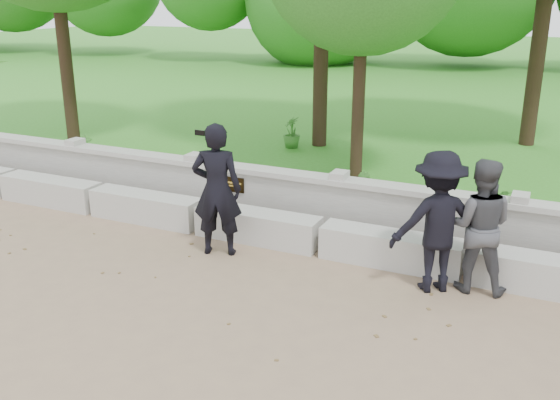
{
  "coord_description": "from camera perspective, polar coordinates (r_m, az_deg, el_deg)",
  "views": [
    {
      "loc": [
        4.91,
        -5.71,
        3.51
      ],
      "look_at": [
        1.59,
        1.42,
        0.86
      ],
      "focal_mm": 40.0,
      "sensor_mm": 36.0,
      "label": 1
    }
  ],
  "objects": [
    {
      "name": "shrub_c",
      "position": [
        9.51,
        19.32,
        -0.56
      ],
      "size": [
        0.74,
        0.73,
        0.62
      ],
      "primitive_type": "imported",
      "rotation": [
        0.0,
        0.0,
        3.83
      ],
      "color": "#346F25",
      "rests_on": "lawn"
    },
    {
      "name": "lawn",
      "position": [
        20.59,
        10.97,
        8.79
      ],
      "size": [
        40.0,
        22.0,
        0.25
      ],
      "primitive_type": "cube",
      "color": "#35741E",
      "rests_on": "ground"
    },
    {
      "name": "visitor_left",
      "position": [
        7.85,
        17.71,
        -2.27
      ],
      "size": [
        0.88,
        0.72,
        1.67
      ],
      "color": "#3F4045",
      "rests_on": "ground"
    },
    {
      "name": "shrub_b",
      "position": [
        10.02,
        7.49,
        1.04
      ],
      "size": [
        0.36,
        0.37,
        0.53
      ],
      "primitive_type": "imported",
      "rotation": [
        0.0,
        0.0,
        2.21
      ],
      "color": "#346F25",
      "rests_on": "lawn"
    },
    {
      "name": "shrub_a",
      "position": [
        12.95,
        -17.4,
        4.47
      ],
      "size": [
        0.36,
        0.36,
        0.58
      ],
      "primitive_type": "imported",
      "rotation": [
        0.0,
        0.0,
        0.77
      ],
      "color": "#346F25",
      "rests_on": "lawn"
    },
    {
      "name": "man_main",
      "position": [
        8.55,
        -5.79,
        0.93
      ],
      "size": [
        0.79,
        0.73,
        1.86
      ],
      "color": "black",
      "rests_on": "ground"
    },
    {
      "name": "concrete_bench",
      "position": [
        9.63,
        -7.38,
        -1.51
      ],
      "size": [
        11.9,
        0.45,
        0.45
      ],
      "color": "beige",
      "rests_on": "ground"
    },
    {
      "name": "visitor_mid",
      "position": [
        7.71,
        14.2,
        -1.97
      ],
      "size": [
        1.31,
        1.15,
        1.75
      ],
      "color": "black",
      "rests_on": "ground"
    },
    {
      "name": "shrub_d",
      "position": [
        13.62,
        1.08,
        6.21
      ],
      "size": [
        0.51,
        0.51,
        0.68
      ],
      "primitive_type": "imported",
      "rotation": [
        0.0,
        0.0,
        5.46
      ],
      "color": "#346F25",
      "rests_on": "lawn"
    },
    {
      "name": "ground",
      "position": [
        8.31,
        -14.32,
        -7.02
      ],
      "size": [
        80.0,
        80.0,
        0.0
      ],
      "primitive_type": "plane",
      "color": "#8B7255",
      "rests_on": "ground"
    },
    {
      "name": "parapet_wall",
      "position": [
        10.12,
        -5.34,
        0.99
      ],
      "size": [
        12.5,
        0.35,
        0.9
      ],
      "color": "#B3B0A9",
      "rests_on": "ground"
    }
  ]
}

